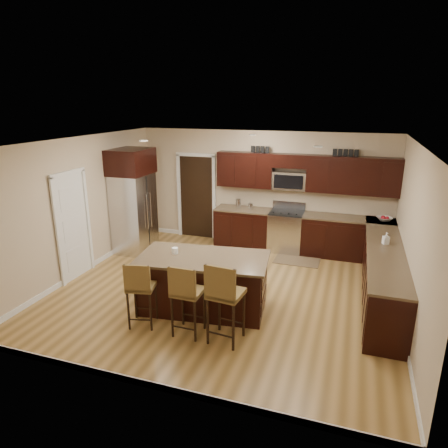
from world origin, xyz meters
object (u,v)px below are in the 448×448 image
(stool_mid, at_px, (186,292))
(stool_right, at_px, (224,294))
(stool_left, at_px, (140,287))
(range, at_px, (286,231))
(island, at_px, (203,284))
(refrigerator, at_px, (133,200))

(stool_mid, bearing_deg, stool_right, 0.34)
(stool_mid, relative_size, stool_right, 0.91)
(stool_left, distance_m, stool_right, 1.34)
(range, bearing_deg, island, -104.70)
(stool_left, bearing_deg, refrigerator, 108.79)
(island, distance_m, stool_left, 1.11)
(stool_mid, distance_m, refrigerator, 3.87)
(stool_left, height_order, refrigerator, refrigerator)
(refrigerator, bearing_deg, stool_mid, -48.54)
(refrigerator, bearing_deg, stool_right, -42.72)
(range, xyz_separation_m, island, (-0.82, -3.14, -0.04))
(stool_right, bearing_deg, refrigerator, 143.16)
(island, distance_m, refrigerator, 3.29)
(island, height_order, stool_right, stool_right)
(stool_mid, xyz_separation_m, refrigerator, (-2.54, 2.88, 0.50))
(range, bearing_deg, stool_left, -110.84)
(range, height_order, stool_left, range)
(range, distance_m, stool_left, 4.26)
(stool_left, bearing_deg, range, 56.07)
(stool_left, distance_m, refrigerator, 3.42)
(stool_right, bearing_deg, range, 93.30)
(stool_left, bearing_deg, island, 37.51)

